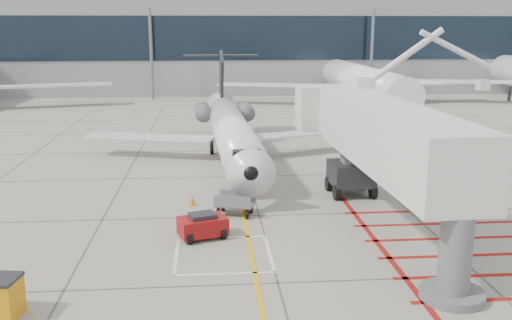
{
  "coord_description": "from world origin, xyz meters",
  "views": [
    {
      "loc": [
        -2.5,
        -23.96,
        9.55
      ],
      "look_at": [
        0.0,
        6.0,
        2.5
      ],
      "focal_mm": 40.0,
      "sensor_mm": 36.0,
      "label": 1
    }
  ],
  "objects": [
    {
      "name": "regional_jet",
      "position": [
        -0.79,
        14.23,
        3.65
      ],
      "size": [
        23.16,
        28.69,
        7.3
      ],
      "primitive_type": null,
      "rotation": [
        0.0,
        0.0,
        0.04
      ],
      "color": "white",
      "rests_on": "ground_plane"
    },
    {
      "name": "pushback_tug",
      "position": [
        -2.89,
        1.07,
        0.63
      ],
      "size": [
        2.45,
        1.94,
        1.25
      ],
      "primitive_type": null,
      "rotation": [
        0.0,
        0.0,
        0.32
      ],
      "color": "maroon",
      "rests_on": "ground_plane"
    },
    {
      "name": "cone_nose",
      "position": [
        -3.53,
        6.14,
        0.28
      ],
      "size": [
        0.4,
        0.4,
        0.56
      ],
      "primitive_type": "cone",
      "color": "orange",
      "rests_on": "ground_plane"
    },
    {
      "name": "ground_power_unit",
      "position": [
        10.89,
        5.78,
        1.01
      ],
      "size": [
        2.85,
        2.12,
        2.02
      ],
      "primitive_type": null,
      "rotation": [
        0.0,
        0.0,
        -0.27
      ],
      "color": "silver",
      "rests_on": "ground_plane"
    },
    {
      "name": "ground_plane",
      "position": [
        0.0,
        0.0,
        0.0
      ],
      "size": [
        260.0,
        260.0,
        0.0
      ],
      "primitive_type": "plane",
      "color": "gray",
      "rests_on": "ground"
    },
    {
      "name": "terminal_building",
      "position": [
        10.0,
        70.0,
        7.0
      ],
      "size": [
        180.0,
        28.0,
        14.0
      ],
      "primitive_type": "cube",
      "color": "gray",
      "rests_on": "ground_plane"
    },
    {
      "name": "jet_bridge",
      "position": [
        5.86,
        1.08,
        4.01
      ],
      "size": [
        10.18,
        20.36,
        8.02
      ],
      "primitive_type": null,
      "rotation": [
        0.0,
        0.0,
        0.03
      ],
      "color": "silver",
      "rests_on": "ground_plane"
    },
    {
      "name": "terminal_glass_band",
      "position": [
        10.0,
        55.95,
        8.0
      ],
      "size": [
        180.0,
        0.1,
        6.0
      ],
      "primitive_type": "cube",
      "color": "black",
      "rests_on": "ground_plane"
    },
    {
      "name": "baggage_cart",
      "position": [
        -1.25,
        4.26,
        0.61
      ],
      "size": [
        2.22,
        1.76,
        1.23
      ],
      "primitive_type": null,
      "rotation": [
        0.0,
        0.0,
        -0.31
      ],
      "color": "slate",
      "rests_on": "ground_plane"
    },
    {
      "name": "bg_aircraft_c",
      "position": [
        15.57,
        46.0,
        5.65
      ],
      "size": [
        33.91,
        37.68,
        11.3
      ],
      "primitive_type": null,
      "color": "silver",
      "rests_on": "ground_plane"
    },
    {
      "name": "cone_side",
      "position": [
        -0.68,
        4.41,
        0.25
      ],
      "size": [
        0.36,
        0.36,
        0.5
      ],
      "primitive_type": "cone",
      "color": "#EB560C",
      "rests_on": "ground_plane"
    }
  ]
}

